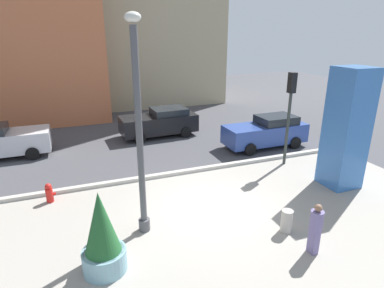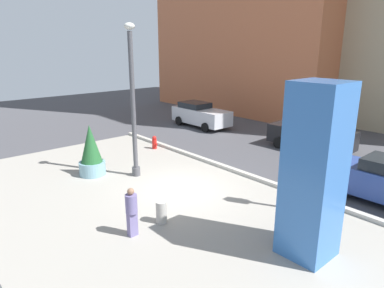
{
  "view_description": "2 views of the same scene",
  "coord_description": "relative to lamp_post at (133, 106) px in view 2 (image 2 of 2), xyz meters",
  "views": [
    {
      "loc": [
        -4.19,
        -9.3,
        6.02
      ],
      "look_at": [
        -0.47,
        0.43,
        2.36
      ],
      "focal_mm": 30.05,
      "sensor_mm": 36.0,
      "label": 1
    },
    {
      "loc": [
        10.02,
        -8.15,
        5.62
      ],
      "look_at": [
        0.23,
        0.43,
        1.88
      ],
      "focal_mm": 32.08,
      "sensor_mm": 36.0,
      "label": 2
    }
  ],
  "objects": [
    {
      "name": "ground_plane",
      "position": [
        2.46,
        4.53,
        -3.17
      ],
      "size": [
        60.0,
        60.0,
        0.0
      ],
      "primitive_type": "plane",
      "color": "#47474C"
    },
    {
      "name": "curb_strip",
      "position": [
        2.46,
        3.65,
        -3.09
      ],
      "size": [
        18.0,
        0.24,
        0.16
      ],
      "primitive_type": "cube",
      "color": "#B7B2A8",
      "rests_on": "ground_plane"
    },
    {
      "name": "car_intersection",
      "position": [
        8.05,
        5.43,
        -2.32
      ],
      "size": [
        4.57,
        1.97,
        1.7
      ],
      "color": "#2D4793",
      "rests_on": "ground_plane"
    },
    {
      "name": "plaza_pavement",
      "position": [
        2.46,
        -1.47,
        -3.17
      ],
      "size": [
        18.0,
        10.0,
        0.02
      ],
      "primitive_type": "cube",
      "color": "#9E998E",
      "rests_on": "ground_plane"
    },
    {
      "name": "art_pillar_blue",
      "position": [
        8.26,
        0.35,
        -0.77
      ],
      "size": [
        1.3,
        1.3,
        4.8
      ],
      "primitive_type": "cube",
      "color": "#3870BC",
      "rests_on": "ground_plane"
    },
    {
      "name": "traffic_light_far_side",
      "position": [
        7.52,
        3.0,
        -0.24
      ],
      "size": [
        0.28,
        0.42,
        4.33
      ],
      "color": "#333833",
      "rests_on": "ground_plane"
    },
    {
      "name": "concrete_bollard",
      "position": [
        4.18,
        -1.67,
        -2.8
      ],
      "size": [
        0.36,
        0.36,
        0.75
      ],
      "primitive_type": "cylinder",
      "color": "#B2ADA3",
      "rests_on": "ground_plane"
    },
    {
      "name": "fire_hydrant",
      "position": [
        -2.88,
        3.03,
        -2.8
      ],
      "size": [
        0.36,
        0.26,
        0.75
      ],
      "color": "red",
      "rests_on": "ground_plane"
    },
    {
      "name": "car_far_lane",
      "position": [
        3.14,
        9.4,
        -2.32
      ],
      "size": [
        4.59,
        2.24,
        1.67
      ],
      "color": "black",
      "rests_on": "ground_plane"
    },
    {
      "name": "pedestrian_by_curb",
      "position": [
        4.25,
        -2.82,
        -2.31
      ],
      "size": [
        0.36,
        0.36,
        1.57
      ],
      "color": "slate",
      "rests_on": "ground_plane"
    },
    {
      "name": "potted_plant_near_left",
      "position": [
        -1.39,
        -1.42,
        -2.13
      ],
      "size": [
        1.16,
        1.16,
        2.32
      ],
      "color": "#7AA8B7",
      "rests_on": "ground_plane"
    },
    {
      "name": "car_curb_west",
      "position": [
        -5.31,
        8.78,
        -2.32
      ],
      "size": [
        4.54,
        2.03,
        1.68
      ],
      "color": "silver",
      "rests_on": "ground_plane"
    },
    {
      "name": "lamp_post",
      "position": [
        0.0,
        0.0,
        0.0
      ],
      "size": [
        0.44,
        0.44,
        6.51
      ],
      "color": "#4C4C51",
      "rests_on": "ground_plane"
    }
  ]
}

